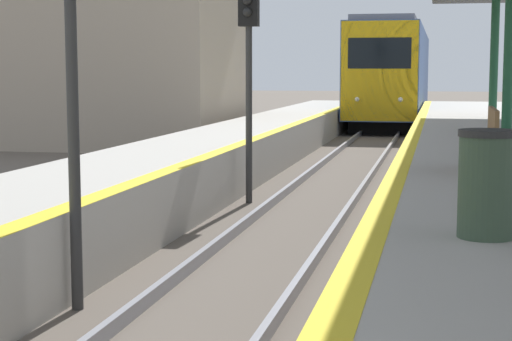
% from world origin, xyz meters
% --- Properties ---
extents(train, '(2.87, 21.58, 4.52)m').
position_xyz_m(train, '(0.00, 41.11, 2.30)').
color(train, black).
rests_on(train, ground).
extents(signal_near, '(0.36, 0.31, 4.15)m').
position_xyz_m(signal_near, '(-1.39, 6.81, 2.91)').
color(signal_near, '#2D2D2D').
rests_on(signal_near, ground).
extents(signal_mid, '(0.36, 0.31, 4.15)m').
position_xyz_m(signal_mid, '(-1.21, 14.12, 2.91)').
color(signal_mid, '#2D2D2D').
rests_on(signal_mid, ground).
extents(trash_bin, '(0.51, 0.51, 0.95)m').
position_xyz_m(trash_bin, '(2.64, 6.44, 1.47)').
color(trash_bin, '#384C38').
rests_on(trash_bin, platform_right).
extents(bench, '(0.44, 1.73, 0.92)m').
position_xyz_m(bench, '(2.85, 11.40, 1.49)').
color(bench, brown).
rests_on(bench, platform_right).
extents(station_building, '(11.00, 6.53, 5.91)m').
position_xyz_m(station_building, '(-9.74, 25.53, 2.97)').
color(station_building, tan).
rests_on(station_building, ground).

